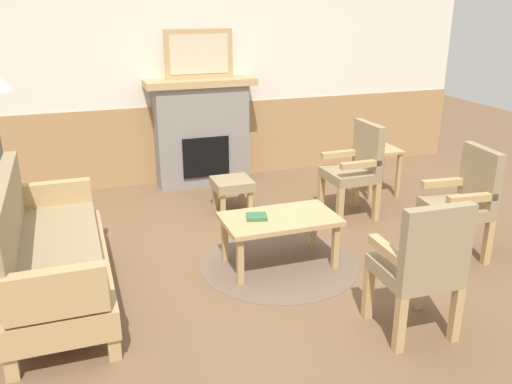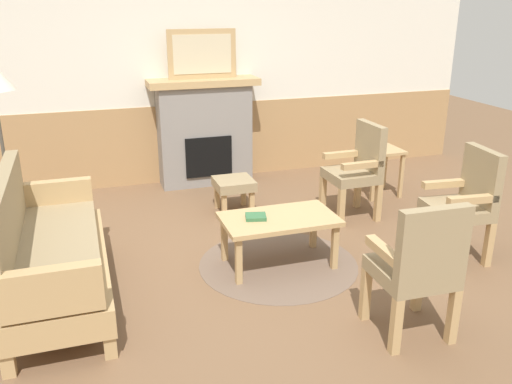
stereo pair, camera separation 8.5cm
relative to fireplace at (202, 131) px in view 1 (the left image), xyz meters
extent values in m
plane|color=brown|center=(0.00, -2.35, -0.65)|extent=(14.00, 14.00, 0.00)
cube|color=silver|center=(0.00, 0.25, 0.70)|extent=(7.20, 0.12, 2.70)
cube|color=#A87F51|center=(0.00, 0.18, -0.18)|extent=(7.20, 0.02, 0.95)
cube|color=gray|center=(0.00, 0.00, -0.05)|extent=(1.10, 0.36, 1.20)
cube|color=black|center=(0.00, -0.19, -0.27)|extent=(0.56, 0.02, 0.48)
cube|color=tan|center=(0.00, 0.00, 0.59)|extent=(1.30, 0.44, 0.08)
cube|color=tan|center=(0.00, 0.00, 0.91)|extent=(0.80, 0.03, 0.56)
cube|color=beige|center=(0.00, -0.02, 0.91)|extent=(0.68, 0.01, 0.44)
cube|color=tan|center=(-1.38, -3.22, -0.57)|extent=(0.08, 0.08, 0.16)
cube|color=tan|center=(-1.38, -1.54, -0.57)|extent=(0.08, 0.08, 0.16)
cube|color=tan|center=(-1.98, -3.22, -0.57)|extent=(0.08, 0.08, 0.16)
cube|color=tan|center=(-1.98, -1.54, -0.57)|extent=(0.08, 0.08, 0.16)
cube|color=tan|center=(-1.68, -2.38, -0.39)|extent=(0.70, 1.80, 0.20)
cube|color=#937F5B|center=(-1.68, -2.38, -0.23)|extent=(0.60, 1.70, 0.12)
cube|color=#937F5B|center=(-1.98, -2.38, 0.08)|extent=(0.10, 1.70, 0.50)
cube|color=tan|center=(-1.68, -3.23, -0.12)|extent=(0.60, 0.10, 0.30)
cube|color=tan|center=(-1.68, -1.53, -0.12)|extent=(0.60, 0.10, 0.30)
cube|color=tan|center=(-0.33, -2.57, -0.45)|extent=(0.05, 0.05, 0.40)
cube|color=tan|center=(0.51, -2.57, -0.45)|extent=(0.05, 0.05, 0.40)
cube|color=tan|center=(-0.33, -2.13, -0.45)|extent=(0.05, 0.05, 0.40)
cube|color=tan|center=(0.51, -2.13, -0.45)|extent=(0.05, 0.05, 0.40)
cube|color=tan|center=(0.09, -2.35, -0.23)|extent=(0.96, 0.56, 0.04)
cylinder|color=brown|center=(0.09, -2.35, -0.65)|extent=(1.37, 1.37, 0.01)
cube|color=#33663D|center=(-0.11, -2.32, -0.20)|extent=(0.20, 0.19, 0.03)
cube|color=tan|center=(-0.08, -1.19, -0.52)|extent=(0.05, 0.05, 0.26)
cube|color=tan|center=(0.22, -1.19, -0.52)|extent=(0.05, 0.05, 0.26)
cube|color=tan|center=(-0.08, -0.89, -0.52)|extent=(0.05, 0.05, 0.26)
cube|color=tan|center=(0.22, -0.89, -0.52)|extent=(0.05, 0.05, 0.26)
cube|color=#937F5B|center=(0.07, -1.04, -0.34)|extent=(0.40, 0.40, 0.10)
cube|color=tan|center=(0.97, -1.77, -0.45)|extent=(0.06, 0.06, 0.40)
cube|color=tan|center=(0.96, -1.35, -0.45)|extent=(0.06, 0.06, 0.40)
cube|color=tan|center=(1.39, -1.76, -0.45)|extent=(0.06, 0.06, 0.40)
cube|color=tan|center=(1.38, -1.34, -0.45)|extent=(0.06, 0.06, 0.40)
cube|color=#937F5B|center=(1.17, -1.55, -0.20)|extent=(0.49, 0.49, 0.10)
cube|color=#937F5B|center=(1.37, -1.55, 0.09)|extent=(0.09, 0.48, 0.48)
cube|color=tan|center=(1.18, -1.76, -0.03)|extent=(0.44, 0.08, 0.06)
cube|color=tan|center=(1.17, -1.35, -0.03)|extent=(0.44, 0.08, 0.06)
cube|color=tan|center=(1.35, -2.89, -0.45)|extent=(0.07, 0.07, 0.40)
cube|color=tan|center=(1.40, -2.47, -0.45)|extent=(0.07, 0.07, 0.40)
cube|color=tan|center=(1.77, -2.93, -0.45)|extent=(0.07, 0.07, 0.40)
cube|color=tan|center=(1.81, -2.51, -0.45)|extent=(0.07, 0.07, 0.40)
cube|color=#937F5B|center=(1.58, -2.70, -0.20)|extent=(0.53, 0.53, 0.10)
cube|color=#937F5B|center=(1.78, -2.72, 0.09)|extent=(0.13, 0.49, 0.48)
cube|color=tan|center=(1.56, -2.91, -0.03)|extent=(0.44, 0.11, 0.06)
cube|color=tan|center=(1.60, -2.50, -0.03)|extent=(0.44, 0.11, 0.06)
cube|color=tan|center=(0.38, -3.33, -0.45)|extent=(0.06, 0.06, 0.40)
cube|color=tan|center=(0.80, -3.35, -0.45)|extent=(0.06, 0.06, 0.40)
cube|color=tan|center=(0.36, -3.75, -0.45)|extent=(0.06, 0.06, 0.40)
cube|color=tan|center=(0.78, -3.77, -0.45)|extent=(0.06, 0.06, 0.40)
cube|color=#937F5B|center=(0.58, -3.55, -0.20)|extent=(0.50, 0.50, 0.10)
cube|color=#937F5B|center=(0.57, -3.75, 0.09)|extent=(0.48, 0.10, 0.48)
cube|color=tan|center=(0.37, -3.54, -0.03)|extent=(0.08, 0.44, 0.06)
cube|color=tan|center=(0.78, -3.56, -0.03)|extent=(0.08, 0.44, 0.06)
cube|color=tan|center=(1.63, -0.87, -0.39)|extent=(0.04, 0.04, 0.52)
cube|color=tan|center=(1.99, -0.87, -0.39)|extent=(0.04, 0.04, 0.52)
cube|color=tan|center=(1.63, -1.23, -0.39)|extent=(0.04, 0.04, 0.52)
cube|color=tan|center=(1.99, -1.23, -0.39)|extent=(0.04, 0.04, 0.52)
cube|color=tan|center=(1.81, -1.05, -0.12)|extent=(0.44, 0.44, 0.03)
cylinder|color=#332D28|center=(-2.09, -1.21, -0.64)|extent=(0.24, 0.24, 0.03)
cylinder|color=#4C473D|center=(-2.09, -1.21, 0.08)|extent=(0.03, 0.03, 1.40)
camera|label=1|loc=(-1.48, -6.26, 1.51)|focal=38.08mm
camera|label=2|loc=(-1.40, -6.29, 1.51)|focal=38.08mm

